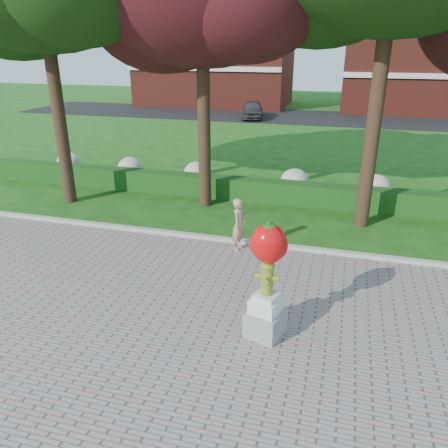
# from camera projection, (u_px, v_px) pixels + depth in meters

# --- Properties ---
(ground) EXTENTS (100.00, 100.00, 0.00)m
(ground) POSITION_uv_depth(u_px,v_px,m) (208.00, 296.00, 10.25)
(ground) COLOR #144912
(ground) RESTS_ON ground
(walkway) EXTENTS (40.00, 14.00, 0.04)m
(walkway) POSITION_uv_depth(u_px,v_px,m) (129.00, 429.00, 6.68)
(walkway) COLOR gray
(walkway) RESTS_ON ground
(curb) EXTENTS (40.00, 0.18, 0.15)m
(curb) POSITION_uv_depth(u_px,v_px,m) (239.00, 242.00, 12.89)
(curb) COLOR #ADADA5
(curb) RESTS_ON ground
(lawn_hedge) EXTENTS (24.00, 0.70, 0.80)m
(lawn_hedge) POSITION_uv_depth(u_px,v_px,m) (264.00, 191.00, 16.32)
(lawn_hedge) COLOR #1B4313
(lawn_hedge) RESTS_ON ground
(hydrangea_row) EXTENTS (20.10, 1.10, 0.99)m
(hydrangea_row) POSITION_uv_depth(u_px,v_px,m) (284.00, 181.00, 17.01)
(hydrangea_row) COLOR beige
(hydrangea_row) RESTS_ON ground
(street) EXTENTS (50.00, 8.00, 0.02)m
(street) POSITION_uv_depth(u_px,v_px,m) (313.00, 117.00, 35.16)
(street) COLOR black
(street) RESTS_ON ground
(building_left) EXTENTS (14.00, 8.00, 7.00)m
(building_left) POSITION_uv_depth(u_px,v_px,m) (215.00, 66.00, 41.66)
(building_left) COLOR maroon
(building_left) RESTS_ON ground
(building_right) EXTENTS (12.00, 8.00, 6.40)m
(building_right) POSITION_uv_depth(u_px,v_px,m) (417.00, 73.00, 37.29)
(building_right) COLOR maroon
(building_right) RESTS_ON ground
(hydrant_sculpture) EXTENTS (0.84, 0.84, 2.47)m
(hydrant_sculpture) POSITION_uv_depth(u_px,v_px,m) (267.00, 277.00, 8.34)
(hydrant_sculpture) COLOR gray
(hydrant_sculpture) RESTS_ON walkway
(woman) EXTENTS (0.44, 0.60, 1.51)m
(woman) POSITION_uv_depth(u_px,v_px,m) (239.00, 224.00, 12.23)
(woman) COLOR tan
(woman) RESTS_ON walkway
(parked_car) EXTENTS (2.32, 4.18, 1.35)m
(parked_car) POSITION_uv_depth(u_px,v_px,m) (252.00, 110.00, 34.44)
(parked_car) COLOR #3B3C42
(parked_car) RESTS_ON street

